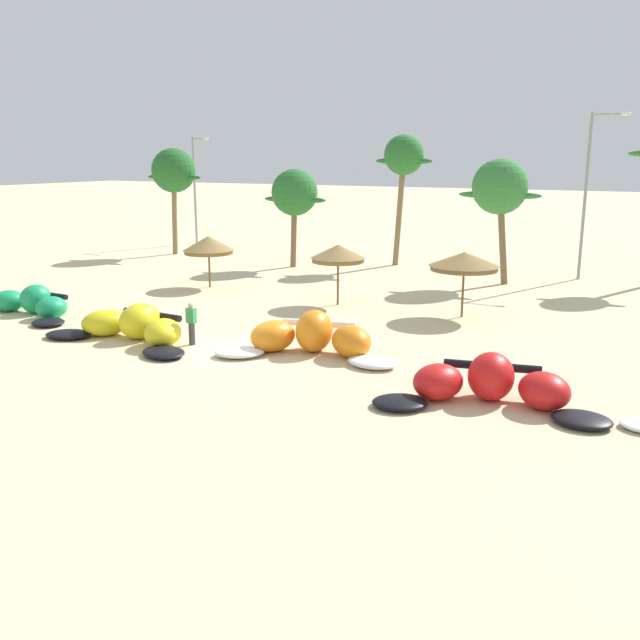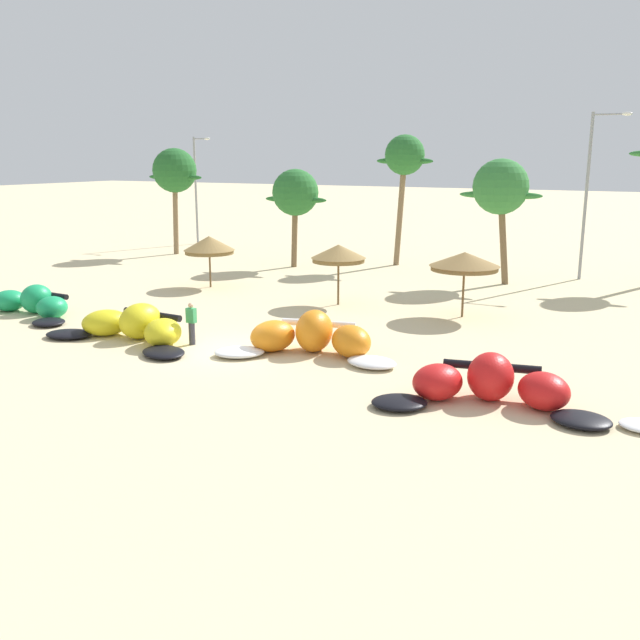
% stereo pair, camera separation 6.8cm
% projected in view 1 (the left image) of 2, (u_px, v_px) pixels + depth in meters
% --- Properties ---
extents(ground_plane, '(260.00, 260.00, 0.00)m').
position_uv_depth(ground_plane, '(228.00, 350.00, 25.73)').
color(ground_plane, beige).
extents(kite_far_left, '(6.55, 3.08, 1.31)m').
position_uv_depth(kite_far_left, '(30.00, 304.00, 31.25)').
color(kite_far_left, black).
rests_on(kite_far_left, ground).
extents(kite_left, '(7.18, 3.52, 1.39)m').
position_uv_depth(kite_left, '(134.00, 327.00, 26.88)').
color(kite_left, black).
rests_on(kite_left, ground).
extents(kite_left_of_center, '(6.75, 3.91, 1.53)m').
position_uv_depth(kite_left_of_center, '(312.00, 338.00, 25.05)').
color(kite_left_of_center, white).
rests_on(kite_left_of_center, ground).
extents(kite_center, '(6.69, 3.79, 1.41)m').
position_uv_depth(kite_center, '(490.00, 385.00, 20.03)').
color(kite_center, black).
rests_on(kite_center, ground).
extents(beach_umbrella_near_van, '(2.74, 2.74, 2.77)m').
position_uv_depth(beach_umbrella_near_van, '(209.00, 245.00, 37.37)').
color(beach_umbrella_near_van, brown).
rests_on(beach_umbrella_near_van, ground).
extents(beach_umbrella_middle, '(2.60, 2.60, 2.89)m').
position_uv_depth(beach_umbrella_middle, '(338.00, 253.00, 32.90)').
color(beach_umbrella_middle, brown).
rests_on(beach_umbrella_middle, ground).
extents(beach_umbrella_near_palms, '(3.07, 3.07, 2.89)m').
position_uv_depth(beach_umbrella_near_palms, '(464.00, 261.00, 30.37)').
color(beach_umbrella_near_palms, brown).
rests_on(beach_umbrella_near_palms, ground).
extents(person_near_kites, '(0.36, 0.24, 1.62)m').
position_uv_depth(person_near_kites, '(191.00, 323.00, 26.22)').
color(person_near_kites, '#383842').
rests_on(person_near_kites, ground).
extents(palm_leftmost, '(4.64, 3.09, 7.48)m').
position_uv_depth(palm_leftmost, '(174.00, 172.00, 49.19)').
color(palm_leftmost, '#7F6647').
rests_on(palm_leftmost, ground).
extents(palm_left, '(4.36, 2.91, 6.16)m').
position_uv_depth(palm_left, '(295.00, 194.00, 43.69)').
color(palm_left, brown).
rests_on(palm_left, ground).
extents(palm_left_of_gap, '(3.76, 2.51, 8.26)m').
position_uv_depth(palm_left_of_gap, '(404.00, 158.00, 43.84)').
color(palm_left_of_gap, '#7F6647').
rests_on(palm_left_of_gap, ground).
extents(palm_center_left, '(4.52, 3.01, 6.82)m').
position_uv_depth(palm_center_left, '(500.00, 188.00, 37.86)').
color(palm_center_left, brown).
rests_on(palm_center_left, ground).
extents(lamppost_west, '(1.63, 0.24, 8.37)m').
position_uv_depth(lamppost_west, '(196.00, 185.00, 55.27)').
color(lamppost_west, gray).
rests_on(lamppost_west, ground).
extents(lamppost_west_center, '(2.09, 0.24, 9.30)m').
position_uv_depth(lamppost_west_center, '(589.00, 187.00, 39.09)').
color(lamppost_west_center, gray).
rests_on(lamppost_west_center, ground).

